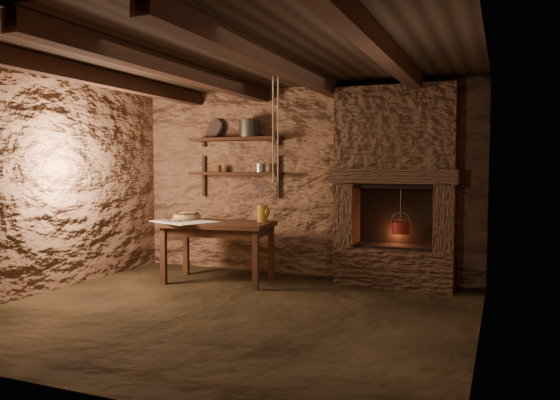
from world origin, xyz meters
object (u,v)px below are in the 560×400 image
at_px(stoneware_jug, 263,205).
at_px(wooden_bowl, 187,216).
at_px(iron_stockpot, 249,130).
at_px(red_pot, 400,227).
at_px(work_table, 218,250).

distance_m(stoneware_jug, wooden_bowl, 1.01).
bearing_deg(iron_stockpot, wooden_bowl, -137.04).
bearing_deg(red_pot, iron_stockpot, 176.52).
distance_m(work_table, iron_stockpot, 1.62).
relative_size(work_table, red_pot, 2.49).
xyz_separation_m(wooden_bowl, iron_stockpot, (0.60, 0.56, 1.10)).
relative_size(wooden_bowl, red_pot, 0.65).
xyz_separation_m(work_table, stoneware_jug, (0.49, 0.21, 0.53)).
bearing_deg(work_table, stoneware_jug, 16.56).
xyz_separation_m(work_table, red_pot, (2.07, 0.54, 0.31)).
relative_size(wooden_bowl, iron_stockpot, 1.32).
relative_size(work_table, wooden_bowl, 3.85).
relative_size(work_table, stoneware_jug, 2.90).
bearing_deg(stoneware_jug, wooden_bowl, -149.47).
xyz_separation_m(work_table, wooden_bowl, (-0.50, 0.10, 0.38)).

